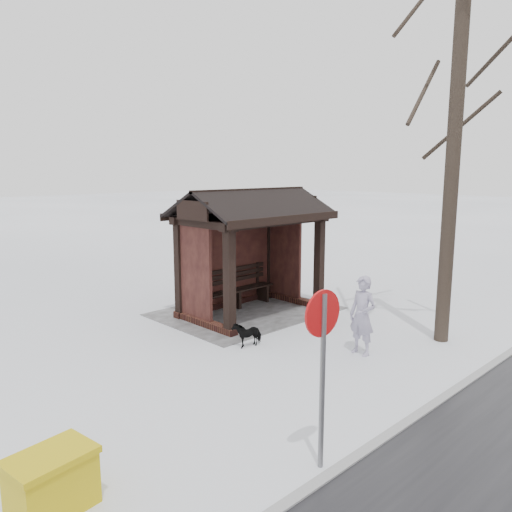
{
  "coord_description": "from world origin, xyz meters",
  "views": [
    {
      "loc": [
        8.24,
        8.72,
        3.54
      ],
      "look_at": [
        0.62,
        0.8,
        1.62
      ],
      "focal_mm": 35.0,
      "sensor_mm": 36.0,
      "label": 1
    }
  ],
  "objects": [
    {
      "name": "kerb",
      "position": [
        0.0,
        5.5,
        0.01
      ],
      "size": [
        120.0,
        0.15,
        0.06
      ],
      "primitive_type": "cube",
      "color": "gray",
      "rests_on": "ground"
    },
    {
      "name": "trampled_patch",
      "position": [
        0.0,
        -0.2,
        0.01
      ],
      "size": [
        4.2,
        3.2,
        0.02
      ],
      "primitive_type": "cube",
      "color": "gray",
      "rests_on": "ground"
    },
    {
      "name": "tree_near",
      "position": [
        -1.5,
        4.2,
        6.16
      ],
      "size": [
        3.42,
        3.42,
        9.03
      ],
      "color": "black",
      "rests_on": "ground"
    },
    {
      "name": "grit_bin",
      "position": [
        6.51,
        3.86,
        0.33
      ],
      "size": [
        0.93,
        0.7,
        0.66
      ],
      "rotation": [
        0.0,
        0.0,
        0.14
      ],
      "color": "#C0A70B",
      "rests_on": "ground"
    },
    {
      "name": "bus_shelter",
      "position": [
        0.0,
        -0.16,
        2.17
      ],
      "size": [
        3.6,
        2.4,
        3.09
      ],
      "color": "#331612",
      "rests_on": "ground"
    },
    {
      "name": "road_sign",
      "position": [
        3.87,
        5.28,
        1.59
      ],
      "size": [
        0.56,
        0.1,
        2.19
      ],
      "rotation": [
        0.0,
        0.0,
        -0.06
      ],
      "color": "slate",
      "rests_on": "ground"
    },
    {
      "name": "pedestrian",
      "position": [
        0.38,
        3.49,
        0.77
      ],
      "size": [
        0.4,
        0.58,
        1.54
      ],
      "primitive_type": "imported",
      "rotation": [
        0.0,
        0.0,
        1.52
      ],
      "color": "#A199B4",
      "rests_on": "ground"
    },
    {
      "name": "ground",
      "position": [
        0.0,
        0.0,
        0.0
      ],
      "size": [
        120.0,
        120.0,
        0.0
      ],
      "primitive_type": "plane",
      "color": "white",
      "rests_on": "ground"
    },
    {
      "name": "dog",
      "position": [
        1.66,
        1.62,
        0.25
      ],
      "size": [
        0.63,
        0.36,
        0.51
      ],
      "primitive_type": "imported",
      "rotation": [
        0.0,
        0.0,
        1.42
      ],
      "color": "black",
      "rests_on": "ground"
    }
  ]
}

